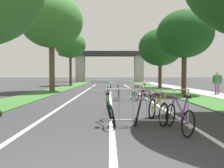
# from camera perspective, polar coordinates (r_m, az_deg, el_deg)

# --- Properties ---
(grass_verge_left) EXTENTS (2.30, 54.88, 0.05)m
(grass_verge_left) POSITION_cam_1_polar(r_m,az_deg,el_deg) (25.21, -12.49, -0.93)
(grass_verge_left) COLOR #386B2D
(grass_verge_left) RESTS_ON ground
(grass_verge_right) EXTENTS (2.30, 54.88, 0.05)m
(grass_verge_right) POSITION_cam_1_polar(r_m,az_deg,el_deg) (25.23, 11.36, -0.92)
(grass_verge_right) COLOR #386B2D
(grass_verge_right) RESTS_ON ground
(sidewalk_path_right) EXTENTS (2.07, 54.88, 0.08)m
(sidewalk_path_right) POSITION_cam_1_polar(r_m,az_deg,el_deg) (25.78, 16.12, -0.86)
(sidewalk_path_right) COLOR #ADA89E
(sidewalk_path_right) RESTS_ON ground
(lane_stripe_center) EXTENTS (0.14, 31.75, 0.01)m
(lane_stripe_center) POSITION_cam_1_polar(r_m,az_deg,el_deg) (18.11, -0.50, -2.18)
(lane_stripe_center) COLOR silver
(lane_stripe_center) RESTS_ON ground
(lane_stripe_right_lane) EXTENTS (0.14, 31.75, 0.01)m
(lane_stripe_right_lane) POSITION_cam_1_polar(r_m,az_deg,el_deg) (18.26, 6.53, -2.16)
(lane_stripe_right_lane) COLOR silver
(lane_stripe_right_lane) RESTS_ON ground
(lane_stripe_left_lane) EXTENTS (0.14, 31.75, 0.01)m
(lane_stripe_left_lane) POSITION_cam_1_polar(r_m,az_deg,el_deg) (18.24, -7.53, -2.17)
(lane_stripe_left_lane) COLOR silver
(lane_stripe_left_lane) RESTS_ON ground
(overpass_bridge) EXTENTS (21.86, 3.49, 6.68)m
(overpass_bridge) POSITION_cam_1_polar(r_m,az_deg,el_deg) (47.66, -0.63, 6.36)
(overpass_bridge) COLOR #2D2D30
(overpass_bridge) RESTS_ON ground
(tree_left_pine_near) EXTENTS (5.32, 5.32, 8.30)m
(tree_left_pine_near) POSITION_cam_1_polar(r_m,az_deg,el_deg) (19.57, -15.84, 15.79)
(tree_left_pine_near) COLOR brown
(tree_left_pine_near) RESTS_ON ground
(tree_left_maple_mid) EXTENTS (4.22, 4.22, 7.40)m
(tree_left_maple_mid) POSITION_cam_1_polar(r_m,az_deg,el_deg) (30.23, -11.04, 10.16)
(tree_left_maple_mid) COLOR #4C3823
(tree_left_maple_mid) RESTS_ON ground
(tree_right_pine_far) EXTENTS (4.05, 4.05, 6.14)m
(tree_right_pine_far) POSITION_cam_1_polar(r_m,az_deg,el_deg) (16.80, 18.75, 12.42)
(tree_right_pine_far) COLOR #4C3823
(tree_right_pine_far) RESTS_ON ground
(tree_right_oak_mid) EXTENTS (4.71, 4.71, 6.48)m
(tree_right_oak_mid) POSITION_cam_1_polar(r_m,az_deg,el_deg) (24.27, 12.72, 9.44)
(tree_right_oak_mid) COLOR #4C3823
(tree_right_oak_mid) RESTS_ON ground
(crowd_barrier_nearest) EXTENTS (2.33, 0.56, 1.05)m
(crowd_barrier_nearest) POSITION_cam_1_polar(r_m,az_deg,el_deg) (6.00, 9.22, -6.32)
(crowd_barrier_nearest) COLOR #ADADB2
(crowd_barrier_nearest) RESTS_ON ground
(crowd_barrier_second) EXTENTS (2.32, 0.51, 1.05)m
(crowd_barrier_second) POSITION_cam_1_polar(r_m,az_deg,el_deg) (12.02, 4.55, -1.99)
(crowd_barrier_second) COLOR #ADADB2
(crowd_barrier_second) RESTS_ON ground
(crowd_barrier_third) EXTENTS (2.32, 0.47, 1.05)m
(crowd_barrier_third) POSITION_cam_1_polar(r_m,az_deg,el_deg) (18.06, -1.84, -0.56)
(crowd_barrier_third) COLOR #ADADB2
(crowd_barrier_third) RESTS_ON ground
(bicycle_yellow_0) EXTENTS (0.50, 1.73, 0.98)m
(bicycle_yellow_0) POSITION_cam_1_polar(r_m,az_deg,el_deg) (6.59, 11.99, -6.90)
(bicycle_yellow_0) COLOR black
(bicycle_yellow_0) RESTS_ON ground
(bicycle_purple_1) EXTENTS (0.50, 1.74, 0.94)m
(bicycle_purple_1) POSITION_cam_1_polar(r_m,az_deg,el_deg) (5.71, 17.33, -8.36)
(bicycle_purple_1) COLOR black
(bicycle_purple_1) RESTS_ON ground
(bicycle_green_2) EXTENTS (0.58, 1.70, 1.00)m
(bicycle_green_2) POSITION_cam_1_polar(r_m,az_deg,el_deg) (6.28, -0.49, -7.31)
(bicycle_green_2) COLOR black
(bicycle_green_2) RESTS_ON ground
(bicycle_red_3) EXTENTS (0.54, 1.73, 1.00)m
(bicycle_red_3) POSITION_cam_1_polar(r_m,az_deg,el_deg) (6.57, 7.18, -6.75)
(bicycle_red_3) COLOR black
(bicycle_red_3) RESTS_ON ground
(bicycle_blue_4) EXTENTS (0.50, 1.66, 0.93)m
(bicycle_blue_4) POSITION_cam_1_polar(r_m,az_deg,el_deg) (12.44, 1.84, -2.58)
(bicycle_blue_4) COLOR black
(bicycle_blue_4) RESTS_ON ground
(bicycle_black_5) EXTENTS (0.50, 1.64, 0.93)m
(bicycle_black_5) POSITION_cam_1_polar(r_m,az_deg,el_deg) (12.53, 6.23, -2.55)
(bicycle_black_5) COLOR black
(bicycle_black_5) RESTS_ON ground
(bicycle_teal_6) EXTENTS (0.59, 1.71, 0.91)m
(bicycle_teal_6) POSITION_cam_1_polar(r_m,az_deg,el_deg) (17.49, -0.73, -1.17)
(bicycle_teal_6) COLOR black
(bicycle_teal_6) RESTS_ON ground
(bicycle_orange_7) EXTENTS (0.66, 1.65, 0.97)m
(bicycle_orange_7) POSITION_cam_1_polar(r_m,az_deg,el_deg) (12.69, 8.83, -2.43)
(bicycle_orange_7) COLOR black
(bicycle_orange_7) RESTS_ON ground
(pedestrian_with_backpack) EXTENTS (0.61, 0.36, 1.70)m
(pedestrian_with_backpack) POSITION_cam_1_polar(r_m,az_deg,el_deg) (17.07, 26.24, 0.78)
(pedestrian_with_backpack) COLOR #994C8C
(pedestrian_with_backpack) RESTS_ON ground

